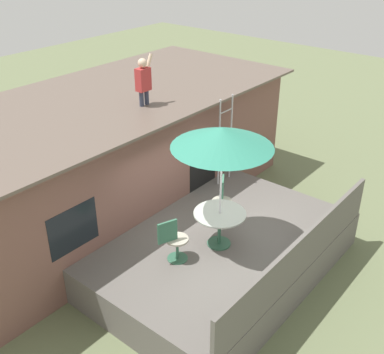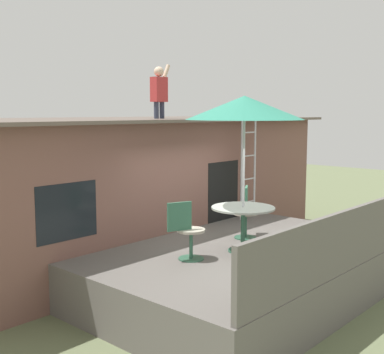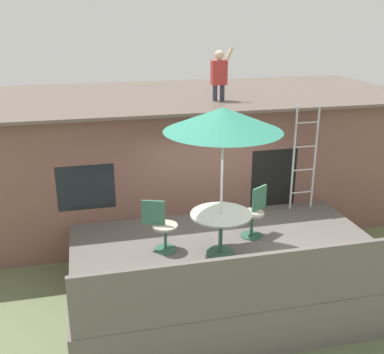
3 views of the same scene
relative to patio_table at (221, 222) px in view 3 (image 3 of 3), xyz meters
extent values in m
plane|color=#66704C|center=(0.19, 0.16, -1.39)|extent=(40.00, 40.00, 0.00)
cube|color=brown|center=(0.19, 3.76, 0.06)|extent=(10.00, 4.00, 2.89)
cube|color=#66564C|center=(0.19, 3.76, 1.53)|extent=(10.50, 4.50, 0.06)
cube|color=black|center=(-2.18, 1.77, 0.16)|extent=(1.10, 0.03, 0.90)
cube|color=black|center=(1.70, 1.77, -0.34)|extent=(1.00, 0.03, 2.00)
cube|color=#605B56|center=(0.19, 0.16, -0.99)|extent=(5.45, 3.86, 0.80)
cube|color=#605B56|center=(0.19, -1.71, -0.14)|extent=(5.35, 0.08, 0.90)
cylinder|color=#33664C|center=(0.00, 0.00, -0.57)|extent=(0.48, 0.48, 0.03)
cylinder|color=#33664C|center=(0.00, 0.00, -0.22)|extent=(0.07, 0.07, 0.71)
cylinder|color=#999E93|center=(0.00, 0.00, 0.14)|extent=(1.04, 1.04, 0.03)
cylinder|color=silver|center=(0.00, 0.00, 0.61)|extent=(0.04, 0.04, 2.40)
cone|color=#338C72|center=(0.00, 0.00, 1.76)|extent=(1.90, 1.90, 0.38)
cylinder|color=silver|center=(1.99, 1.51, 0.51)|extent=(0.04, 0.04, 2.20)
cylinder|color=silver|center=(2.47, 1.51, 0.51)|extent=(0.04, 0.04, 2.20)
cylinder|color=silver|center=(2.23, 1.51, -0.24)|extent=(0.48, 0.03, 0.03)
cylinder|color=silver|center=(2.23, 1.51, 0.26)|extent=(0.48, 0.03, 0.03)
cylinder|color=silver|center=(2.23, 1.51, 0.76)|extent=(0.48, 0.03, 0.03)
cylinder|color=silver|center=(2.23, 1.51, 1.26)|extent=(0.48, 0.03, 0.03)
cylinder|color=#33384C|center=(0.64, 2.68, 1.73)|extent=(0.10, 0.10, 0.34)
cylinder|color=#33384C|center=(0.80, 2.68, 1.73)|extent=(0.10, 0.10, 0.34)
cube|color=#B73333|center=(0.72, 2.68, 2.15)|extent=(0.32, 0.20, 0.50)
sphere|color=beige|center=(0.72, 2.68, 2.51)|extent=(0.20, 0.20, 0.20)
cylinder|color=beige|center=(0.90, 2.68, 2.45)|extent=(0.26, 0.08, 0.44)
cylinder|color=#33664C|center=(-0.90, 0.34, -0.58)|extent=(0.40, 0.40, 0.02)
cylinder|color=#33664C|center=(-0.90, 0.34, -0.36)|extent=(0.06, 0.06, 0.44)
cylinder|color=#A59E8C|center=(-0.90, 0.34, -0.13)|extent=(0.44, 0.44, 0.04)
cube|color=#33664C|center=(-1.08, 0.41, 0.11)|extent=(0.39, 0.18, 0.44)
cylinder|color=#33664C|center=(0.75, 0.49, -0.58)|extent=(0.40, 0.40, 0.02)
cylinder|color=#33664C|center=(0.75, 0.49, -0.36)|extent=(0.06, 0.06, 0.44)
cylinder|color=#A59E8C|center=(0.75, 0.49, -0.13)|extent=(0.44, 0.44, 0.04)
cube|color=#33664C|center=(0.92, 0.60, 0.11)|extent=(0.36, 0.25, 0.44)
camera|label=1|loc=(-6.39, -4.56, 5.19)|focal=44.43mm
camera|label=2|loc=(-6.60, -4.82, 1.70)|focal=47.41mm
camera|label=3|loc=(-2.13, -6.82, 3.33)|focal=43.46mm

